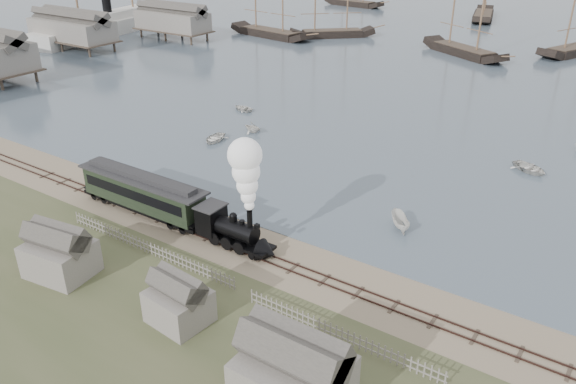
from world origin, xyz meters
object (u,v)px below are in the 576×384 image
Objects in this scene: beached_dinghy at (185,212)px; steamship at (108,12)px; passenger_coach at (143,192)px; locomotive at (242,203)px.

steamship is (-80.35, 58.66, 4.68)m from beached_dinghy.
beached_dinghy is at bearing 25.17° from passenger_coach.
locomotive is 107.47m from steamship.
steamship reaches higher than locomotive.
passenger_coach reaches higher than beached_dinghy.
locomotive is 9.64m from beached_dinghy.
steamship reaches higher than beached_dinghy.
beached_dinghy is at bearing -135.90° from steamship.
beached_dinghy is (3.65, 1.71, -1.86)m from passenger_coach.
beached_dinghy is 0.09× the size of steamship.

